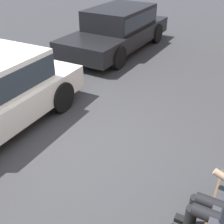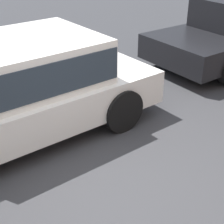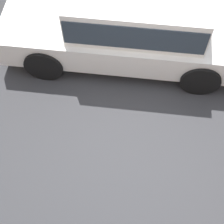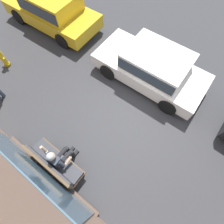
# 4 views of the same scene
# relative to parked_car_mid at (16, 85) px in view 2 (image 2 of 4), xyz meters

# --- Properties ---
(ground_plane) EXTENTS (60.00, 60.00, 0.00)m
(ground_plane) POSITION_rel_parked_car_mid_xyz_m (-0.24, 1.69, -0.76)
(ground_plane) COLOR #38383A
(parked_car_mid) EXTENTS (4.18, 1.97, 1.38)m
(parked_car_mid) POSITION_rel_parked_car_mid_xyz_m (0.00, 0.00, 0.00)
(parked_car_mid) COLOR white
(parked_car_mid) RESTS_ON ground_plane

